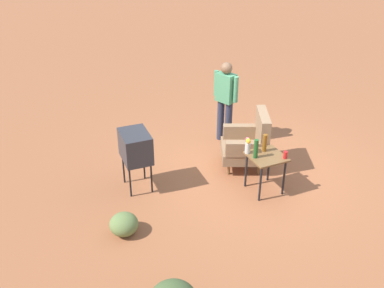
% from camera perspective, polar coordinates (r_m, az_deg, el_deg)
% --- Properties ---
extents(ground_plane, '(60.00, 60.00, 0.00)m').
position_cam_1_polar(ground_plane, '(8.09, 8.09, -3.21)').
color(ground_plane, '#A05B38').
extents(armchair, '(1.01, 1.02, 1.06)m').
position_cam_1_polar(armchair, '(7.90, 7.40, 0.20)').
color(armchair, brown).
rests_on(armchair, ground).
extents(side_table, '(0.56, 0.56, 0.67)m').
position_cam_1_polar(side_table, '(7.25, 9.55, -2.18)').
color(side_table, black).
rests_on(side_table, ground).
extents(tv_on_stand, '(0.62, 0.47, 1.03)m').
position_cam_1_polar(tv_on_stand, '(7.18, -7.31, -0.36)').
color(tv_on_stand, black).
rests_on(tv_on_stand, ground).
extents(person_standing, '(0.53, 0.34, 1.64)m').
position_cam_1_polar(person_standing, '(8.56, 4.34, 6.03)').
color(person_standing, '#2D3347').
rests_on(person_standing, ground).
extents(bottle_wine_green, '(0.07, 0.07, 0.32)m').
position_cam_1_polar(bottle_wine_green, '(7.04, 8.27, -0.61)').
color(bottle_wine_green, '#1E5623').
rests_on(bottle_wine_green, side_table).
extents(bottle_tall_amber, '(0.07, 0.07, 0.30)m').
position_cam_1_polar(bottle_tall_amber, '(7.25, 9.38, 0.14)').
color(bottle_tall_amber, brown).
rests_on(bottle_tall_amber, side_table).
extents(soda_can_red, '(0.07, 0.07, 0.12)m').
position_cam_1_polar(soda_can_red, '(7.15, 11.97, -1.38)').
color(soda_can_red, red).
rests_on(soda_can_red, side_table).
extents(flower_vase, '(0.15, 0.10, 0.27)m').
position_cam_1_polar(flower_vase, '(7.15, 7.23, -0.12)').
color(flower_vase, silver).
rests_on(flower_vase, side_table).
extents(shrub_near, '(0.42, 0.42, 0.33)m').
position_cam_1_polar(shrub_near, '(6.56, -8.80, -10.21)').
color(shrub_near, olive).
rests_on(shrub_near, ground).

